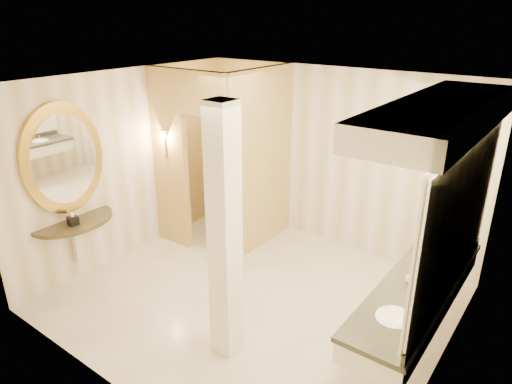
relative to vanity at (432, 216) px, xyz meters
The scene contains 16 objects.
floor 2.57m from the vanity, behind, with size 4.50×4.50×0.00m, color #EDE6CD.
ceiling 2.26m from the vanity, behind, with size 4.50×4.50×0.00m, color white.
wall_back 2.71m from the vanity, 137.18° to the left, with size 4.50×0.02×2.70m, color white.
wall_front 2.95m from the vanity, 132.42° to the right, with size 4.50×0.02×2.70m, color white.
wall_left 4.24m from the vanity, behind, with size 0.02×4.00×2.70m, color white.
wall_right 0.42m from the vanity, 31.54° to the right, with size 0.02×4.00×2.70m, color white.
toilet_closet 3.22m from the vanity, 165.65° to the left, with size 1.50×1.55×2.70m.
wall_sconce 3.91m from the vanity, behind, with size 0.14×0.14×0.42m.
vanity is the anchor object (origin of this frame).
console_shelf 4.37m from the vanity, 164.22° to the right, with size 1.10×1.10×2.00m.
pillar 1.98m from the vanity, 146.13° to the right, with size 0.25×0.25×2.70m, color white.
tissue_box 4.27m from the vanity, 162.30° to the right, with size 0.12×0.12×0.12m, color black.
toilet 3.69m from the vanity, 158.71° to the left, with size 0.41×0.72×0.73m, color white.
soap_bottle_a 0.70m from the vanity, 94.32° to the right, with size 0.07×0.07×0.15m, color beige.
soap_bottle_b 0.70m from the vanity, 155.87° to the right, with size 0.10×0.10×0.13m, color silver.
soap_bottle_c 0.67m from the vanity, 95.35° to the left, with size 0.07×0.08×0.19m, color #C6B28C.
Camera 1 is at (2.97, -3.94, 3.41)m, focal length 32.00 mm.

